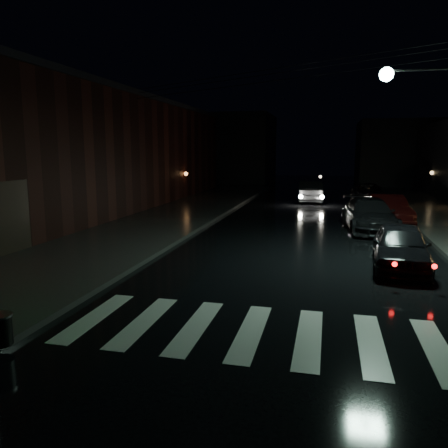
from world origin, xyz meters
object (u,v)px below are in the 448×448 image
Objects in this scene: parked_car_d at (368,193)px; parked_car_a at (401,246)px; oncoming_car at (310,191)px; parked_car_c at (369,215)px; parked_car_b at (387,210)px.

parked_car_a is at bearing -90.11° from parked_car_d.
parked_car_d is 4.15m from oncoming_car.
oncoming_car reaches higher than parked_car_c.
parked_car_b reaches higher than parked_car_d.
parked_car_b is at bearing 109.78° from oncoming_car.
parked_car_c is at bearing -125.68° from parked_car_b.
parked_car_c reaches higher than parked_car_a.
parked_car_a is 18.46m from oncoming_car.
parked_car_b is 10.32m from oncoming_car.
parked_car_a is at bearing -101.13° from parked_car_b.
oncoming_car is (-3.24, 11.25, 0.02)m from parked_car_c.
oncoming_car is (-4.23, 9.41, 0.01)m from parked_car_b.
parked_car_a is 0.90× the size of parked_car_b.
parked_car_b is 0.99× the size of oncoming_car.
parked_car_a is 18.69m from parked_car_d.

